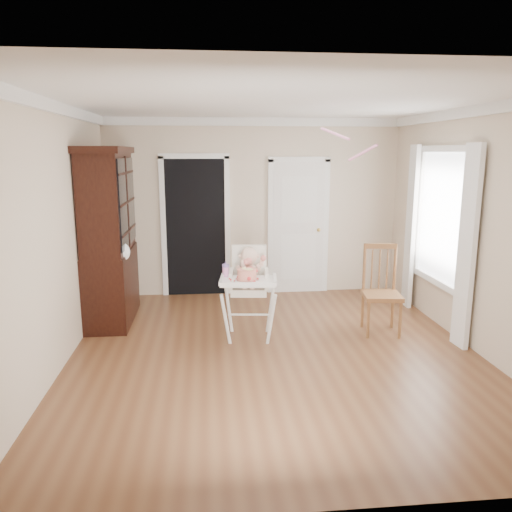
{
  "coord_description": "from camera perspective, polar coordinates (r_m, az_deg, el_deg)",
  "views": [
    {
      "loc": [
        -0.73,
        -5.17,
        2.2
      ],
      "look_at": [
        -0.17,
        0.42,
        1.03
      ],
      "focal_mm": 35.0,
      "sensor_mm": 36.0,
      "label": 1
    }
  ],
  "objects": [
    {
      "name": "baby",
      "position": [
        5.89,
        -0.79,
        -1.41
      ],
      "size": [
        0.32,
        0.25,
        0.49
      ],
      "rotation": [
        0.0,
        0.0,
        -0.11
      ],
      "color": "beige",
      "rests_on": "high_chair"
    },
    {
      "name": "wall_left",
      "position": [
        5.45,
        -21.82,
        1.98
      ],
      "size": [
        0.0,
        5.0,
        5.0
      ],
      "primitive_type": "plane",
      "rotation": [
        1.57,
        0.0,
        1.57
      ],
      "color": "beige",
      "rests_on": "floor"
    },
    {
      "name": "wall_back",
      "position": [
        7.75,
        -0.26,
        5.51
      ],
      "size": [
        4.5,
        0.0,
        4.5
      ],
      "primitive_type": "plane",
      "rotation": [
        1.57,
        0.0,
        0.0
      ],
      "color": "beige",
      "rests_on": "floor"
    },
    {
      "name": "window_right",
      "position": [
        6.7,
        20.13,
        3.25
      ],
      "size": [
        0.13,
        1.84,
        2.3
      ],
      "color": "white",
      "rests_on": "wall_right"
    },
    {
      "name": "doorway",
      "position": [
        7.73,
        -6.91,
        3.61
      ],
      "size": [
        1.06,
        0.05,
        2.22
      ],
      "color": "black",
      "rests_on": "wall_back"
    },
    {
      "name": "closet_door",
      "position": [
        7.86,
        4.86,
        3.18
      ],
      "size": [
        0.96,
        0.09,
        2.13
      ],
      "color": "white",
      "rests_on": "wall_back"
    },
    {
      "name": "sippy_cup",
      "position": [
        5.77,
        -3.5,
        -1.61
      ],
      "size": [
        0.08,
        0.08,
        0.19
      ],
      "rotation": [
        0.0,
        0.0,
        -0.11
      ],
      "color": "#D582BC",
      "rests_on": "high_chair"
    },
    {
      "name": "cake",
      "position": [
        5.61,
        -1.03,
        -2.13
      ],
      "size": [
        0.28,
        0.28,
        0.13
      ],
      "color": "silver",
      "rests_on": "high_chair"
    },
    {
      "name": "floor",
      "position": [
        5.66,
        2.2,
        -11.07
      ],
      "size": [
        5.0,
        5.0,
        0.0
      ],
      "primitive_type": "plane",
      "color": "brown",
      "rests_on": "ground"
    },
    {
      "name": "wall_right",
      "position": [
        6.02,
        24.05,
        2.67
      ],
      "size": [
        0.0,
        5.0,
        5.0
      ],
      "primitive_type": "plane",
      "rotation": [
        1.57,
        0.0,
        -1.57
      ],
      "color": "beige",
      "rests_on": "floor"
    },
    {
      "name": "high_chair",
      "position": [
        5.9,
        -0.81,
        -2.96
      ],
      "size": [
        0.72,
        0.86,
        1.13
      ],
      "rotation": [
        0.0,
        0.0,
        -0.11
      ],
      "color": "white",
      "rests_on": "floor"
    },
    {
      "name": "crown_molding",
      "position": [
        5.24,
        2.44,
        16.61
      ],
      "size": [
        4.5,
        5.0,
        0.12
      ],
      "primitive_type": null,
      "color": "white",
      "rests_on": "ceiling"
    },
    {
      "name": "streamer",
      "position": [
        5.54,
        9.0,
        13.64
      ],
      "size": [
        0.22,
        0.46,
        0.15
      ],
      "primitive_type": null,
      "rotation": [
        0.26,
        0.0,
        0.4
      ],
      "color": "#FF93C2",
      "rests_on": "ceiling"
    },
    {
      "name": "dining_chair",
      "position": [
        6.34,
        14.13,
        -4.05
      ],
      "size": [
        0.5,
        0.5,
        1.09
      ],
      "rotation": [
        0.0,
        0.0,
        -0.13
      ],
      "color": "brown",
      "rests_on": "floor"
    },
    {
      "name": "ceiling",
      "position": [
        5.24,
        2.44,
        17.27
      ],
      "size": [
        5.0,
        5.0,
        0.0
      ],
      "primitive_type": "plane",
      "rotation": [
        3.14,
        0.0,
        0.0
      ],
      "color": "white",
      "rests_on": "wall_back"
    },
    {
      "name": "china_cabinet",
      "position": [
        6.71,
        -16.42,
        2.19
      ],
      "size": [
        0.6,
        1.34,
        2.27
      ],
      "color": "black",
      "rests_on": "floor"
    }
  ]
}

